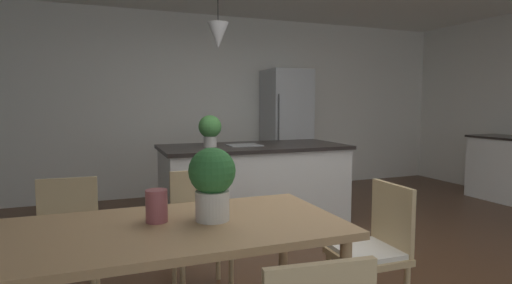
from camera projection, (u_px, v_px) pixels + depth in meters
ground_plane at (321, 271)px, 3.37m from camera, size 10.00×8.40×0.04m
wall_back_kitchen at (216, 105)px, 6.27m from camera, size 10.00×0.12×2.70m
dining_table at (149, 241)px, 2.01m from camera, size 1.97×0.89×0.75m
chair_far_left at (66, 241)px, 2.63m from camera, size 0.42×0.42×0.87m
chair_kitchen_end at (374, 248)px, 2.51m from camera, size 0.41×0.41×0.87m
chair_far_right at (200, 227)px, 2.95m from camera, size 0.40×0.40×0.87m
kitchen_island at (254, 183)px, 4.63m from camera, size 2.09×0.98×0.91m
refrigerator at (286, 131)px, 6.30m from camera, size 0.64×0.67×1.89m
pendant_over_island_main at (218, 36)px, 4.33m from camera, size 0.22×0.22×0.74m
potted_plant_on_island at (210, 129)px, 4.39m from camera, size 0.25×0.25×0.35m
potted_plant_on_table at (212, 180)px, 2.12m from camera, size 0.25×0.25×0.39m
vase_on_dining_table at (157, 206)px, 2.10m from camera, size 0.11×0.11×0.17m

